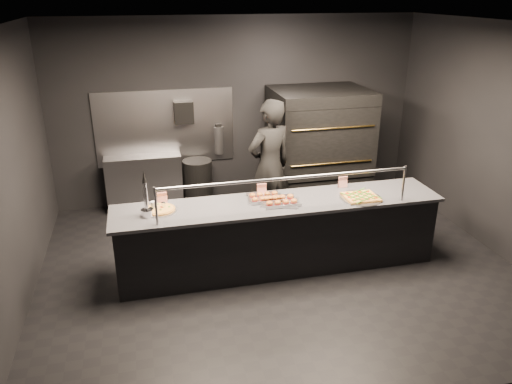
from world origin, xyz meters
TOP-DOWN VIEW (x-y plane):
  - room at (-0.02, 0.05)m, footprint 6.04×6.00m
  - service_counter at (0.00, -0.00)m, footprint 4.10×0.78m
  - pizza_oven at (1.20, 1.90)m, footprint 1.50×1.23m
  - prep_shelf at (-1.60, 2.32)m, footprint 1.20×0.35m
  - towel_dispenser at (-0.90, 2.39)m, footprint 0.30×0.20m
  - fire_extinguisher at (-0.35, 2.40)m, footprint 0.14×0.14m
  - beer_tap at (-1.60, -0.04)m, footprint 0.14×0.21m
  - round_pizza at (-1.45, 0.07)m, footprint 0.41×0.41m
  - slider_tray_a at (-0.15, 0.12)m, footprint 0.47×0.38m
  - slider_tray_b at (-0.00, -0.03)m, footprint 0.53×0.46m
  - square_pizza at (1.02, -0.14)m, footprint 0.52×0.52m
  - condiment_jar at (-1.48, 0.10)m, footprint 0.17×0.07m
  - tent_cards at (-0.20, 0.28)m, footprint 2.48×0.04m
  - trash_bin at (-0.74, 2.22)m, footprint 0.47×0.47m
  - worker at (0.18, 1.14)m, footprint 0.84×0.69m

SIDE VIEW (x-z plane):
  - trash_bin at x=-0.74m, z-range 0.00..0.79m
  - prep_shelf at x=-1.60m, z-range 0.00..0.90m
  - service_counter at x=0.00m, z-range -0.22..1.15m
  - round_pizza at x=-1.45m, z-range 0.92..0.95m
  - square_pizza at x=1.02m, z-range 0.92..0.96m
  - slider_tray_a at x=-0.15m, z-range 0.91..0.98m
  - slider_tray_b at x=0.00m, z-range 0.91..0.98m
  - pizza_oven at x=1.20m, z-range 0.01..1.92m
  - condiment_jar at x=-1.48m, z-range 0.92..1.03m
  - worker at x=0.18m, z-range 0.00..1.96m
  - tent_cards at x=-0.20m, z-range 0.92..1.07m
  - fire_extinguisher at x=-0.35m, z-range 0.81..1.31m
  - beer_tap at x=-1.60m, z-range 0.80..1.36m
  - room at x=-0.02m, z-range 0.00..3.00m
  - towel_dispenser at x=-0.90m, z-range 1.38..1.73m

